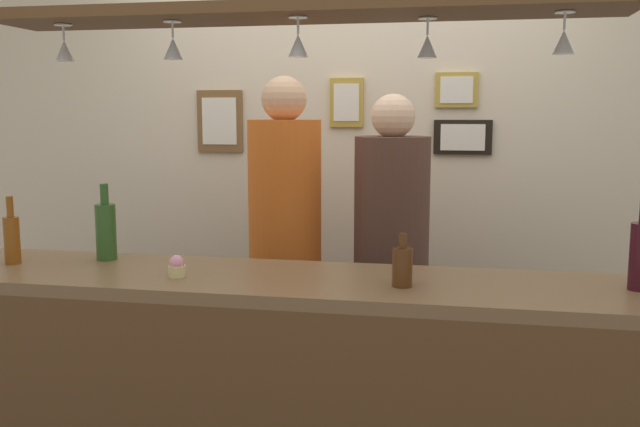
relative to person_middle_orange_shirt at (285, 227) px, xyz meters
The scene contains 18 objects.
back_wall 0.74m from the person_middle_orange_shirt, 70.52° to the left, with size 4.40×0.06×2.60m, color beige.
bar_counter 1.04m from the person_middle_orange_shirt, 76.08° to the right, with size 2.70×0.55×1.02m.
overhead_glass_rack 1.16m from the person_middle_orange_shirt, 72.43° to the right, with size 2.20×0.36×0.04m, color brown.
hanging_wineglass_far_left 1.24m from the person_middle_orange_shirt, 130.00° to the right, with size 0.07×0.07×0.13m.
hanging_wineglass_left 1.10m from the person_middle_orange_shirt, 105.25° to the right, with size 0.07×0.07×0.13m.
hanging_wineglass_center_left 1.12m from the person_middle_orange_shirt, 72.57° to the right, with size 0.07×0.07×0.13m.
hanging_wineglass_center 1.22m from the person_middle_orange_shirt, 45.27° to the right, with size 0.07×0.07×0.13m.
hanging_wineglass_center_right 1.53m from the person_middle_orange_shirt, 33.94° to the right, with size 0.07×0.07×0.13m.
person_middle_orange_shirt is the anchor object (origin of this frame).
person_right_brown_shirt 0.50m from the person_middle_orange_shirt, ahead, with size 0.34×0.34×1.68m.
bottle_champagne_green 0.86m from the person_middle_orange_shirt, 131.19° to the right, with size 0.08×0.08×0.30m.
bottle_beer_brown_stubby 1.05m from the person_middle_orange_shirt, 54.28° to the right, with size 0.07×0.07×0.18m.
bottle_beer_amber_tall 1.18m from the person_middle_orange_shirt, 138.30° to the right, with size 0.06×0.06×0.26m.
cupcake 0.89m from the person_middle_orange_shirt, 101.42° to the right, with size 0.06×0.06×0.08m.
picture_frame_caricature 0.94m from the person_middle_orange_shirt, 130.31° to the left, with size 0.26×0.02×0.34m.
picture_frame_lower_pair 1.09m from the person_middle_orange_shirt, 37.45° to the left, with size 0.30×0.02×0.18m.
picture_frame_upper_small 1.18m from the person_middle_orange_shirt, 38.81° to the left, with size 0.22×0.02×0.18m.
picture_frame_crest 0.87m from the person_middle_orange_shirt, 72.85° to the left, with size 0.18×0.02×0.26m.
Camera 1 is at (0.55, -2.70, 1.60)m, focal length 39.40 mm.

